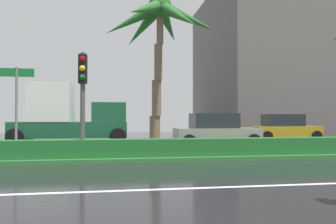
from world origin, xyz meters
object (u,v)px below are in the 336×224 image
at_px(street_name_sign, 16,100).
at_px(car_in_traffic_third, 284,128).
at_px(traffic_signal_median_right, 83,85).
at_px(box_truck_lead, 69,117).
at_px(car_in_traffic_second, 216,131).
at_px(palm_tree_centre_left, 159,26).

bearing_deg(street_name_sign, car_in_traffic_third, 30.90).
xyz_separation_m(traffic_signal_median_right, car_in_traffic_third, (11.86, 8.59, -1.74)).
height_order(street_name_sign, box_truck_lead, box_truck_lead).
bearing_deg(car_in_traffic_second, street_name_sign, -149.18).
bearing_deg(traffic_signal_median_right, car_in_traffic_second, 39.91).
distance_m(palm_tree_centre_left, car_in_traffic_third, 12.34).
relative_size(traffic_signal_median_right, car_in_traffic_third, 0.82).
distance_m(palm_tree_centre_left, traffic_signal_median_right, 3.99).
bearing_deg(palm_tree_centre_left, box_truck_lead, 121.44).
distance_m(palm_tree_centre_left, street_name_sign, 5.86).
xyz_separation_m(box_truck_lead, car_in_traffic_third, (13.41, 0.13, -0.72)).
bearing_deg(box_truck_lead, car_in_traffic_third, 0.57).
distance_m(car_in_traffic_second, car_in_traffic_third, 6.59).
height_order(street_name_sign, car_in_traffic_third, street_name_sign).
xyz_separation_m(car_in_traffic_second, car_in_traffic_third, (5.65, 3.40, 0.00)).
distance_m(box_truck_lead, car_in_traffic_second, 8.45).
height_order(traffic_signal_median_right, car_in_traffic_third, traffic_signal_median_right).
distance_m(traffic_signal_median_right, car_in_traffic_second, 8.29).
relative_size(palm_tree_centre_left, street_name_sign, 2.05).
bearing_deg(car_in_traffic_third, palm_tree_centre_left, -141.81).
height_order(street_name_sign, car_in_traffic_second, street_name_sign).
bearing_deg(car_in_traffic_second, car_in_traffic_third, 31.01).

